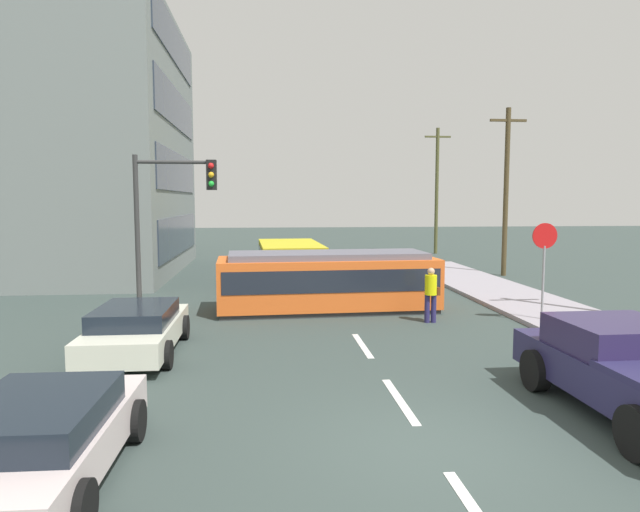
% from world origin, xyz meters
% --- Properties ---
extents(ground_plane, '(120.00, 120.00, 0.00)m').
position_xyz_m(ground_plane, '(0.00, 10.00, 0.00)').
color(ground_plane, '#35423E').
extents(sidewalk_curb_right, '(3.20, 36.00, 0.14)m').
position_xyz_m(sidewalk_curb_right, '(6.80, 6.00, 0.07)').
color(sidewalk_curb_right, '#97909B').
rests_on(sidewalk_curb_right, ground).
extents(lane_stripe_1, '(0.16, 2.40, 0.01)m').
position_xyz_m(lane_stripe_1, '(0.00, 2.00, 0.01)').
color(lane_stripe_1, silver).
rests_on(lane_stripe_1, ground).
extents(lane_stripe_2, '(0.16, 2.40, 0.01)m').
position_xyz_m(lane_stripe_2, '(0.00, 6.00, 0.01)').
color(lane_stripe_2, silver).
rests_on(lane_stripe_2, ground).
extents(lane_stripe_3, '(0.16, 2.40, 0.01)m').
position_xyz_m(lane_stripe_3, '(0.00, 16.72, 0.01)').
color(lane_stripe_3, silver).
rests_on(lane_stripe_3, ground).
extents(lane_stripe_4, '(0.16, 2.40, 0.01)m').
position_xyz_m(lane_stripe_4, '(0.00, 22.72, 0.01)').
color(lane_stripe_4, silver).
rests_on(lane_stripe_4, ground).
extents(corner_building, '(15.13, 14.03, 12.80)m').
position_xyz_m(corner_building, '(-14.38, 21.86, 6.40)').
color(corner_building, slate).
rests_on(corner_building, ground).
extents(streetcar_tram, '(7.35, 2.84, 1.97)m').
position_xyz_m(streetcar_tram, '(-0.36, 10.72, 1.02)').
color(streetcar_tram, orange).
rests_on(streetcar_tram, ground).
extents(city_bus, '(2.72, 5.64, 1.88)m').
position_xyz_m(city_bus, '(-1.37, 16.15, 1.08)').
color(city_bus, gold).
rests_on(city_bus, ground).
extents(pedestrian_crossing, '(0.47, 0.36, 1.67)m').
position_xyz_m(pedestrian_crossing, '(2.53, 8.52, 0.94)').
color(pedestrian_crossing, navy).
rests_on(pedestrian_crossing, ground).
extents(pickup_truck_parked, '(2.32, 5.02, 1.55)m').
position_xyz_m(pickup_truck_parked, '(3.77, 0.85, 0.80)').
color(pickup_truck_parked, '#26224A').
rests_on(pickup_truck_parked, ground).
extents(parked_sedan_near, '(2.03, 4.19, 1.19)m').
position_xyz_m(parked_sedan_near, '(-5.36, -0.60, 0.62)').
color(parked_sedan_near, beige).
rests_on(parked_sedan_near, ground).
extents(parked_sedan_mid, '(2.05, 4.52, 1.19)m').
position_xyz_m(parked_sedan_mid, '(-5.53, 5.75, 0.63)').
color(parked_sedan_mid, silver).
rests_on(parked_sedan_mid, ground).
extents(stop_sign, '(0.76, 0.07, 2.88)m').
position_xyz_m(stop_sign, '(5.83, 8.08, 2.19)').
color(stop_sign, gray).
rests_on(stop_sign, sidewalk_curb_right).
extents(traffic_light_mast, '(2.30, 0.33, 4.95)m').
position_xyz_m(traffic_light_mast, '(-5.12, 8.33, 3.44)').
color(traffic_light_mast, '#333333').
rests_on(traffic_light_mast, ground).
extents(utility_pole_mid, '(1.80, 0.24, 8.12)m').
position_xyz_m(utility_pole_mid, '(9.26, 18.69, 4.24)').
color(utility_pole_mid, '#4A3D24').
rests_on(utility_pole_mid, ground).
extents(utility_pole_far, '(1.80, 0.24, 8.64)m').
position_xyz_m(utility_pole_far, '(9.44, 30.42, 4.50)').
color(utility_pole_far, brown).
rests_on(utility_pole_far, ground).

